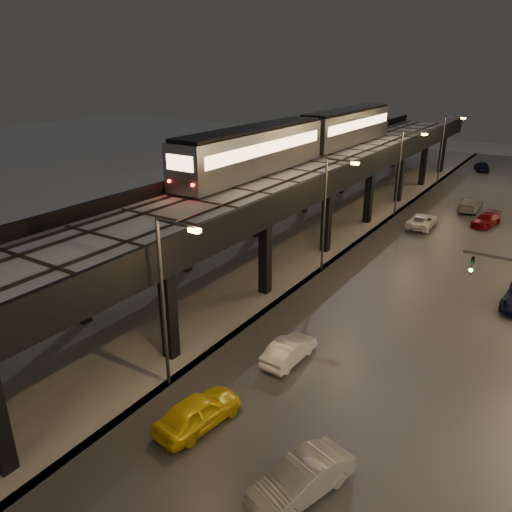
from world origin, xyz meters
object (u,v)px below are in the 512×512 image
Objects in this scene: car_mid_silver at (422,221)px; car_onc_white at (486,220)px; car_far_white at (482,166)px; car_mid_dark at (470,205)px; car_taxi at (198,412)px; car_near_white at (289,351)px; subway_train at (308,136)px; car_onc_silver at (301,480)px.

car_onc_white is at bearing -144.29° from car_mid_silver.
car_mid_silver is at bearing 71.92° from car_far_white.
car_mid_dark is (2.81, 8.98, 0.05)m from car_mid_silver.
car_mid_dark reaches higher than car_onc_white.
car_mid_dark is (3.18, 43.91, -0.01)m from car_taxi.
subway_train is at bearing -62.20° from car_near_white.
car_taxi is 0.98× the size of car_onc_silver.
car_taxi is at bearing -86.50° from car_onc_white.
car_taxi reaches higher than car_onc_silver.
car_mid_dark reaches higher than car_mid_silver.
car_mid_silver is 36.28m from car_onc_silver.
subway_train reaches higher than car_onc_silver.
car_onc_white is at bearing 23.17° from subway_train.
car_onc_white is at bearing 82.42° from car_far_white.
car_mid_dark is at bearing -85.86° from car_taxi.
car_far_white is at bearing 112.45° from car_onc_white.
car_mid_silver is at bearing -130.57° from car_onc_white.
car_onc_silver is at bearing 91.66° from car_mid_dark.
car_mid_dark is 1.20× the size of car_onc_white.
car_onc_white is (5.67, 39.03, -0.13)m from car_taxi.
car_mid_dark is (2.30, 37.05, 0.08)m from car_near_white.
car_mid_dark is 1.19× the size of car_far_white.
car_far_white is at bearing -81.94° from car_taxi.
subway_train is 9.81× the size of car_near_white.
car_onc_white is (-0.09, 39.97, -0.12)m from car_onc_silver.
car_near_white is (0.88, 6.86, -0.09)m from car_taxi.
car_far_white is 68.84m from car_onc_silver.
car_far_white is (-0.62, 60.81, 0.07)m from car_near_white.
car_mid_dark is (14.30, 12.07, -7.80)m from subway_train.
car_near_white is 37.12m from car_mid_dark.
car_onc_silver reaches higher than car_mid_silver.
car_taxi reaches higher than car_onc_white.
car_mid_silver reaches higher than car_onc_white.
car_far_white is 1.01× the size of car_onc_white.
car_taxi is 39.44m from car_onc_white.
car_mid_silver is (11.49, 3.09, -7.85)m from subway_train.
car_near_white is 0.94× the size of car_onc_white.
car_taxi is at bearing -171.39° from car_onc_silver.
car_taxi reaches higher than car_far_white.
subway_train is 19.91m from car_onc_white.
subway_train is 8.75× the size of car_onc_silver.
car_onc_silver is at bearing 96.59° from car_mid_silver.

